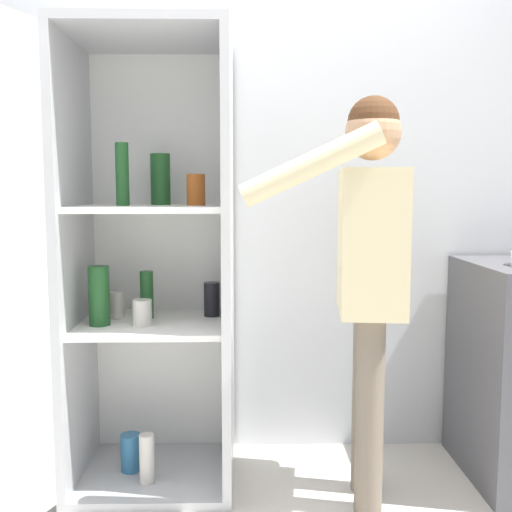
% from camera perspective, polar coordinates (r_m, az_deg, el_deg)
% --- Properties ---
extents(wall_back, '(7.00, 0.06, 2.55)m').
position_cam_1_polar(wall_back, '(2.80, -3.45, 7.40)').
color(wall_back, silver).
rests_on(wall_back, ground_plane).
extents(refrigerator, '(0.97, 1.19, 1.85)m').
position_cam_1_polar(refrigerator, '(2.43, -13.03, -1.02)').
color(refrigerator, '#B7BABC').
rests_on(refrigerator, ground_plane).
extents(person, '(0.64, 0.55, 1.57)m').
position_cam_1_polar(person, '(2.30, 10.65, 0.49)').
color(person, '#726656').
rests_on(person, ground_plane).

